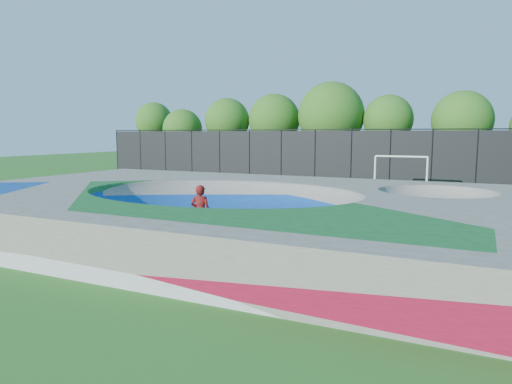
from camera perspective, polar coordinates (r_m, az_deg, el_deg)
ground at (r=17.70m, az=-4.42°, el=-4.63°), size 120.00×120.00×0.00m
skate_deck at (r=17.56m, az=-4.44°, el=-2.24°), size 22.00×14.00×1.50m
skater at (r=15.74m, az=-6.94°, el=-2.59°), size 0.79×0.61×1.92m
skateboard at (r=15.93m, az=-6.89°, el=-5.91°), size 0.79×0.26×0.05m
soccer_goal at (r=31.26m, az=17.64°, el=3.11°), size 3.40×0.12×2.25m
fence at (r=37.09m, az=11.83°, el=4.72°), size 48.09×0.09×4.04m
treeline at (r=41.44m, az=15.21°, el=8.75°), size 51.97×6.48×8.29m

